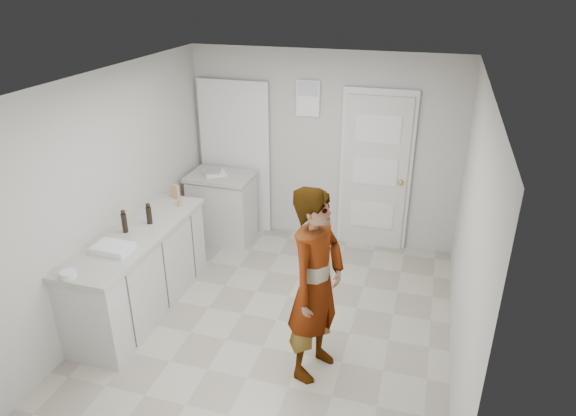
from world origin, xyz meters
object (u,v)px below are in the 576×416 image
(person, at_px, (316,285))
(baking_dish, at_px, (113,248))
(egg_bowl, at_px, (68,274))
(oil_cruet_a, at_px, (149,214))
(spice_jar, at_px, (180,203))
(cake_mix_box, at_px, (175,192))
(oil_cruet_b, at_px, (124,221))

(person, height_order, baking_dish, person)
(egg_bowl, bearing_deg, oil_cruet_a, 83.21)
(person, bearing_deg, baking_dish, 108.40)
(spice_jar, bearing_deg, cake_mix_box, 128.92)
(person, relative_size, cake_mix_box, 10.74)
(cake_mix_box, distance_m, baking_dish, 1.30)
(oil_cruet_b, bearing_deg, egg_bowl, -90.02)
(cake_mix_box, xyz_separation_m, oil_cruet_a, (0.05, -0.67, 0.03))
(baking_dish, bearing_deg, cake_mix_box, 90.97)
(egg_bowl, bearing_deg, cake_mix_box, 87.29)
(person, xyz_separation_m, cake_mix_box, (-1.99, 1.28, 0.11))
(spice_jar, relative_size, oil_cruet_b, 0.32)
(oil_cruet_a, height_order, baking_dish, oil_cruet_a)
(oil_cruet_a, bearing_deg, person, -17.43)
(person, xyz_separation_m, oil_cruet_a, (-1.94, 0.61, 0.14))
(person, bearing_deg, oil_cruet_a, 90.52)
(cake_mix_box, relative_size, egg_bowl, 1.18)
(oil_cruet_b, bearing_deg, oil_cruet_a, 61.43)
(spice_jar, xyz_separation_m, oil_cruet_a, (-0.10, -0.49, 0.07))
(spice_jar, distance_m, egg_bowl, 1.64)
(oil_cruet_a, bearing_deg, baking_dish, -92.50)
(person, relative_size, oil_cruet_a, 7.68)
(spice_jar, relative_size, oil_cruet_a, 0.34)
(oil_cruet_a, xyz_separation_m, baking_dish, (-0.03, -0.63, -0.08))
(person, xyz_separation_m, egg_bowl, (-2.08, -0.52, 0.05))
(oil_cruet_a, relative_size, egg_bowl, 1.65)
(cake_mix_box, distance_m, spice_jar, 0.24)
(cake_mix_box, distance_m, oil_cruet_a, 0.67)
(person, bearing_deg, egg_bowl, 122.00)
(egg_bowl, bearing_deg, baking_dish, 78.00)
(baking_dish, bearing_deg, oil_cruet_b, 105.77)
(person, xyz_separation_m, oil_cruet_b, (-2.08, 0.36, 0.15))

